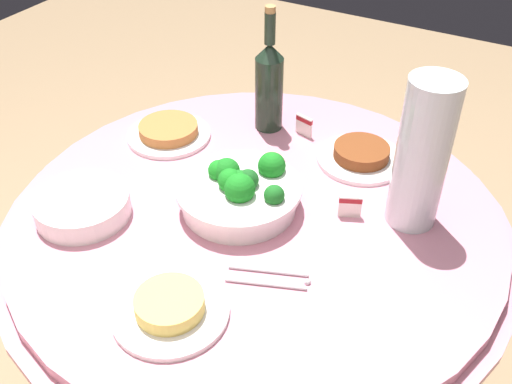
# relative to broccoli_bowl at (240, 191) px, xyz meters

# --- Properties ---
(buffet_table) EXTENTS (1.16, 1.16, 0.74)m
(buffet_table) POSITION_rel_broccoli_bowl_xyz_m (-0.04, -0.01, -0.41)
(buffet_table) COLOR maroon
(buffet_table) RESTS_ON ground_plane
(broccoli_bowl) EXTENTS (0.28, 0.28, 0.11)m
(broccoli_bowl) POSITION_rel_broccoli_bowl_xyz_m (0.00, 0.00, 0.00)
(broccoli_bowl) COLOR white
(broccoli_bowl) RESTS_ON buffet_table
(plate_stack) EXTENTS (0.21, 0.21, 0.05)m
(plate_stack) POSITION_rel_broccoli_bowl_xyz_m (0.29, 0.19, -0.02)
(plate_stack) COLOR white
(plate_stack) RESTS_ON buffet_table
(wine_bottle) EXTENTS (0.07, 0.07, 0.34)m
(wine_bottle) POSITION_rel_broccoli_bowl_xyz_m (0.11, -0.34, 0.09)
(wine_bottle) COLOR #1D2F21
(wine_bottle) RESTS_ON buffet_table
(decorative_fruit_vase) EXTENTS (0.11, 0.11, 0.34)m
(decorative_fruit_vase) POSITION_rel_broccoli_bowl_xyz_m (-0.35, -0.15, 0.11)
(decorative_fruit_vase) COLOR silver
(decorative_fruit_vase) RESTS_ON buffet_table
(serving_tongs) EXTENTS (0.17, 0.10, 0.01)m
(serving_tongs) POSITION_rel_broccoli_bowl_xyz_m (-0.17, 0.17, -0.04)
(serving_tongs) COLOR silver
(serving_tongs) RESTS_ON buffet_table
(food_plate_stir_fry) EXTENTS (0.22, 0.22, 0.04)m
(food_plate_stir_fry) POSITION_rel_broccoli_bowl_xyz_m (-0.17, -0.30, -0.03)
(food_plate_stir_fry) COLOR white
(food_plate_stir_fry) RESTS_ON buffet_table
(food_plate_noodles) EXTENTS (0.22, 0.22, 0.04)m
(food_plate_noodles) POSITION_rel_broccoli_bowl_xyz_m (-0.05, 0.33, -0.03)
(food_plate_noodles) COLOR white
(food_plate_noodles) RESTS_ON buffet_table
(food_plate_peanuts) EXTENTS (0.22, 0.22, 0.04)m
(food_plate_peanuts) POSITION_rel_broccoli_bowl_xyz_m (0.31, -0.16, -0.03)
(food_plate_peanuts) COLOR white
(food_plate_peanuts) RESTS_ON buffet_table
(label_placard_front) EXTENTS (0.05, 0.03, 0.05)m
(label_placard_front) POSITION_rel_broccoli_bowl_xyz_m (-0.23, -0.09, -0.01)
(label_placard_front) COLOR white
(label_placard_front) RESTS_ON buffet_table
(label_placard_mid) EXTENTS (0.05, 0.02, 0.05)m
(label_placard_mid) POSITION_rel_broccoli_bowl_xyz_m (0.01, -0.35, -0.01)
(label_placard_mid) COLOR white
(label_placard_mid) RESTS_ON buffet_table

